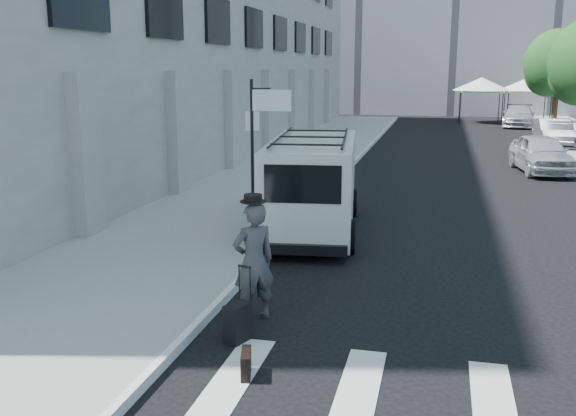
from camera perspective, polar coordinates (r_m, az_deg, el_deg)
The scene contains 14 objects.
ground at distance 11.08m, azimuth 5.20°, elevation -8.24°, with size 120.00×120.00×0.00m, color black.
sidewalk_left at distance 27.15m, azimuth 1.27°, elevation 4.30°, with size 4.50×48.00×0.15m, color gray.
building_left at distance 31.16m, azimuth -11.52°, elevation 16.03°, with size 10.00×44.00×12.00m, color gray.
sign_pole at distance 14.06m, azimuth -2.30°, elevation 7.32°, with size 1.03×0.07×3.50m.
tree_far at distance 39.88m, azimuth 22.72°, elevation 11.57°, with size 3.80×3.83×6.03m.
tent_left at distance 48.35m, azimuth 16.82°, elevation 10.47°, with size 4.00×4.00×3.20m.
tent_right at distance 49.12m, azimuth 20.57°, elevation 10.24°, with size 4.00×4.00×3.20m.
businessman at distance 9.99m, azimuth -3.07°, elevation -4.79°, with size 0.69×0.45×1.89m, color #3F4042.
briefcase at distance 8.49m, azimuth -3.75°, elevation -13.66°, with size 0.12×0.44×0.34m, color black.
suitcase at distance 9.43m, azimuth -4.49°, elevation -10.10°, with size 0.37×0.46×1.10m.
cargo_van at distance 15.51m, azimuth 2.25°, elevation 2.21°, with size 2.60×6.05×2.22m.
parked_car_a at distance 26.06m, azimuth 21.57°, elevation 4.53°, with size 1.70×4.22×1.44m, color #ADAEB6.
parked_car_b at distance 34.27m, azimuth 22.57°, elevation 6.12°, with size 1.50×4.31×1.42m, color #55565C.
parked_car_c at distance 45.97m, azimuth 19.82°, elevation 7.70°, with size 2.00×4.92×1.43m, color #A8AAB1.
Camera 1 is at (1.45, -10.27, 3.89)m, focal length 40.00 mm.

